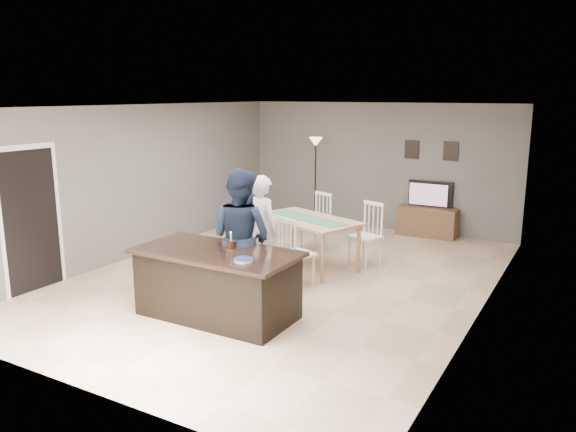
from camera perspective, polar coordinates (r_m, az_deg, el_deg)
The scene contains 14 objects.
floor at distance 9.04m, azimuth -0.26°, elevation -6.30°, with size 8.00×8.00×0.00m, color #DAB28C.
room_shell at distance 8.65m, azimuth -0.27°, elevation 4.29°, with size 8.00×8.00×8.00m.
kitchen_island at distance 7.47m, azimuth -7.18°, elevation -6.80°, with size 2.15×1.10×0.90m.
tv_console at distance 11.90m, azimuth 13.92°, elevation -0.58°, with size 1.20×0.40×0.60m, color brown.
television at distance 11.85m, azimuth 14.15°, elevation 2.14°, with size 0.91×0.12×0.53m, color black.
tv_screen_glow at distance 11.77m, azimuth 14.05°, elevation 2.11°, with size 0.78×0.78×0.00m, color orange.
picture_frames at distance 11.88m, azimuth 14.32°, elevation 6.47°, with size 1.10×0.02×0.38m.
doorway at distance 9.02m, azimuth -24.73°, elevation 0.79°, with size 0.00×2.10×2.65m.
woman at distance 8.50m, azimuth -2.58°, elevation -1.52°, with size 0.62×0.41×1.71m, color silver.
man at distance 7.74m, azimuth -4.80°, elevation -2.16°, with size 0.93×0.72×1.91m, color #182136.
birthday_cake at distance 7.37m, azimuth -5.81°, elevation -2.94°, with size 0.15×0.15×0.23m.
plate_stack at distance 6.83m, azimuth -4.54°, elevation -4.47°, with size 0.24×0.24×0.04m.
dining_table at distance 9.45m, azimuth 1.93°, elevation -1.10°, with size 2.27×2.46×1.09m.
floor_lamp at distance 12.14m, azimuth 2.82°, elevation 5.91°, with size 0.30×0.30×1.97m.
Camera 1 is at (4.25, -7.43, 2.90)m, focal length 35.00 mm.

